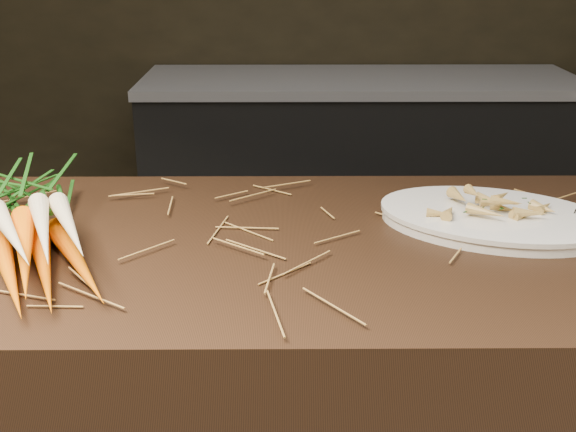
{
  "coord_description": "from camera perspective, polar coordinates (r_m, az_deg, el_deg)",
  "views": [
    {
      "loc": [
        -0.03,
        -0.83,
        1.38
      ],
      "look_at": [
        -0.02,
        0.26,
        0.96
      ],
      "focal_mm": 45.0,
      "sensor_mm": 36.0,
      "label": 1
    }
  ],
  "objects": [
    {
      "name": "back_counter",
      "position": [
        3.17,
        5.52,
        3.43
      ],
      "size": [
        1.82,
        0.62,
        0.84
      ],
      "color": "black",
      "rests_on": "ground"
    },
    {
      "name": "serving_platter",
      "position": [
        1.33,
        15.89,
        -0.3
      ],
      "size": [
        0.47,
        0.39,
        0.02
      ],
      "primitive_type": null,
      "rotation": [
        0.0,
        0.0,
        -0.36
      ],
      "color": "white",
      "rests_on": "main_counter"
    },
    {
      "name": "root_veg_bunch",
      "position": [
        1.28,
        -19.56,
        0.33
      ],
      "size": [
        0.37,
        0.57,
        0.1
      ],
      "rotation": [
        0.0,
        0.0,
        0.38
      ],
      "color": "#E75B00",
      "rests_on": "main_counter"
    },
    {
      "name": "straw_bedding",
      "position": [
        1.22,
        0.87,
        -1.48
      ],
      "size": [
        1.4,
        0.6,
        0.02
      ],
      "primitive_type": null,
      "color": "#A27131",
      "rests_on": "main_counter"
    },
    {
      "name": "roasted_veg_heap",
      "position": [
        1.32,
        16.03,
        1.02
      ],
      "size": [
        0.23,
        0.2,
        0.04
      ],
      "primitive_type": null,
      "rotation": [
        0.0,
        0.0,
        -0.36
      ],
      "color": "#A08040",
      "rests_on": "serving_platter"
    }
  ]
}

